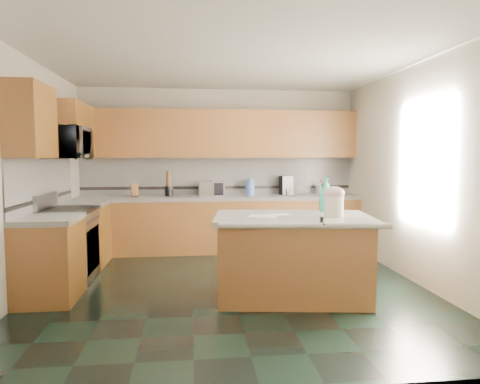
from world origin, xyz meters
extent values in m
plane|color=black|center=(0.00, 0.00, 0.00)|extent=(4.60, 4.60, 0.00)
plane|color=white|center=(0.00, 0.00, 2.70)|extent=(4.60, 4.60, 0.00)
cube|color=beige|center=(0.00, 2.32, 1.35)|extent=(4.60, 0.04, 2.70)
cube|color=beige|center=(0.00, -2.32, 1.35)|extent=(4.60, 0.04, 2.70)
cube|color=beige|center=(-2.32, 0.00, 1.35)|extent=(0.04, 4.60, 2.70)
cube|color=beige|center=(2.32, 0.00, 1.35)|extent=(0.04, 4.60, 2.70)
cube|color=#50310D|center=(0.00, 2.00, 0.43)|extent=(4.60, 0.60, 0.86)
cube|color=white|center=(0.00, 2.00, 0.89)|extent=(4.60, 0.64, 0.06)
cube|color=#50310D|center=(0.00, 2.13, 1.94)|extent=(4.60, 0.33, 0.78)
cube|color=silver|center=(0.00, 2.29, 1.24)|extent=(4.60, 0.02, 0.63)
cube|color=black|center=(0.00, 2.28, 1.04)|extent=(4.60, 0.01, 0.05)
cube|color=#50310D|center=(-2.00, 1.29, 0.43)|extent=(0.60, 0.82, 0.86)
cube|color=white|center=(-2.00, 1.29, 0.89)|extent=(0.64, 0.82, 0.06)
cube|color=#50310D|center=(-2.00, -0.24, 0.43)|extent=(0.60, 0.72, 0.86)
cube|color=white|center=(-2.00, -0.24, 0.89)|extent=(0.64, 0.72, 0.06)
cube|color=silver|center=(-2.29, 0.55, 1.24)|extent=(0.02, 2.30, 0.63)
cube|color=black|center=(-2.28, 0.55, 1.04)|extent=(0.01, 2.30, 0.05)
cube|color=#50310D|center=(-2.13, 1.42, 1.94)|extent=(0.33, 1.09, 0.78)
cube|color=#50310D|center=(-2.13, -0.24, 1.94)|extent=(0.33, 0.72, 0.78)
cube|color=#B7B7BC|center=(-2.00, 0.50, 0.44)|extent=(0.60, 0.76, 0.88)
cube|color=black|center=(-1.71, 0.50, 0.40)|extent=(0.02, 0.68, 0.55)
cube|color=black|center=(-2.00, 0.50, 0.90)|extent=(0.62, 0.78, 0.04)
cylinder|color=#B7B7BC|center=(-1.68, 0.50, 0.78)|extent=(0.02, 0.66, 0.02)
cube|color=#B7B7BC|center=(-2.26, 0.50, 1.02)|extent=(0.06, 0.76, 0.18)
imported|color=#B7B7BC|center=(-2.00, 0.50, 1.73)|extent=(0.50, 0.73, 0.41)
cube|color=#50310D|center=(0.65, -0.44, 0.43)|extent=(1.70, 1.12, 0.86)
cube|color=white|center=(0.65, -0.44, 0.89)|extent=(1.82, 1.23, 0.06)
cylinder|color=white|center=(0.65, -0.94, 0.89)|extent=(1.69, 0.28, 0.06)
cylinder|color=white|center=(1.07, -0.55, 1.03)|extent=(0.24, 0.24, 0.22)
ellipsoid|color=#CBA4A8|center=(1.07, -0.55, 1.18)|extent=(0.23, 0.23, 0.14)
cylinder|color=tan|center=(1.07, -0.55, 1.22)|extent=(0.08, 0.03, 0.03)
sphere|color=tan|center=(1.03, -0.55, 1.22)|extent=(0.04, 0.04, 0.04)
sphere|color=tan|center=(1.11, -0.55, 1.22)|extent=(0.04, 0.04, 0.04)
imported|color=#2DBB9D|center=(1.12, -0.12, 1.12)|extent=(0.20, 0.20, 0.41)
cube|color=white|center=(0.51, -0.35, 0.92)|extent=(0.26, 0.21, 0.00)
cube|color=white|center=(0.31, -0.47, 0.92)|extent=(0.37, 0.33, 0.00)
cube|color=black|center=(0.82, -0.92, 0.93)|extent=(0.05, 0.10, 0.08)
cylinder|color=black|center=(0.82, -0.98, 0.91)|extent=(0.02, 0.07, 0.02)
cube|color=#472814|center=(-1.38, 2.05, 1.02)|extent=(0.15, 0.18, 0.22)
cylinder|color=black|center=(-0.83, 2.08, 1.00)|extent=(0.13, 0.13, 0.17)
cylinder|color=#472814|center=(-0.83, 2.08, 1.21)|extent=(0.08, 0.08, 0.25)
cube|color=#B7B7BC|center=(-0.13, 2.05, 1.04)|extent=(0.42, 0.30, 0.24)
cube|color=black|center=(-0.13, 1.92, 1.04)|extent=(0.38, 0.01, 0.20)
cylinder|color=white|center=(-0.08, 2.10, 1.05)|extent=(0.11, 0.11, 0.26)
cylinder|color=#B7B7BC|center=(-0.08, 2.10, 0.93)|extent=(0.17, 0.17, 0.01)
cylinder|color=#4D6EB2|center=(0.51, 2.06, 1.05)|extent=(0.16, 0.16, 0.26)
cylinder|color=#4D6EB2|center=(0.51, 2.06, 1.20)|extent=(0.07, 0.07, 0.04)
cube|color=black|center=(1.13, 2.08, 1.08)|extent=(0.21, 0.23, 0.32)
cylinder|color=black|center=(1.13, 2.03, 0.99)|extent=(0.13, 0.13, 0.13)
imported|color=white|center=(1.71, 2.05, 1.03)|extent=(0.12, 0.13, 0.21)
cylinder|color=red|center=(1.71, 2.05, 1.15)|extent=(0.02, 0.02, 0.03)
cube|color=white|center=(2.29, -0.20, 1.50)|extent=(0.02, 1.40, 1.10)
camera|label=1|loc=(-0.44, -5.00, 1.56)|focal=32.00mm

